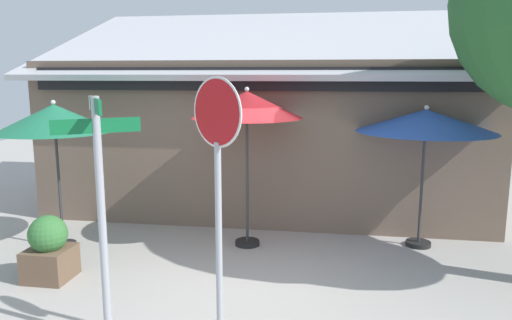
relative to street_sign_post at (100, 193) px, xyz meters
name	(u,v)px	position (x,y,z in m)	size (l,w,h in m)	color
ground_plane	(249,280)	(1.32, 1.97, -1.81)	(28.00, 28.00, 0.10)	#ADA8A0
cafe_building	(270,129)	(1.02, 6.59, -0.01)	(9.83, 5.22, 4.70)	#705B4C
street_sign_post	(100,193)	(0.00, 0.00, 0.00)	(0.80, 0.85, 2.82)	#A8AAB2
stop_sign	(218,171)	(1.37, -0.13, 0.32)	(0.59, 0.42, 3.03)	#A8AAB2
patio_umbrella_forest_green_left	(54,119)	(-2.18, 2.72, 0.53)	(1.95, 1.95, 2.61)	black
patio_umbrella_crimson_center	(247,106)	(1.04, 3.36, 0.74)	(1.92, 1.92, 2.83)	black
patio_umbrella_royal_blue_right	(426,122)	(4.09, 3.80, 0.48)	(2.37, 2.37, 2.52)	black
sidewalk_planter	(49,249)	(-1.63, 1.45, -1.29)	(0.63, 0.63, 0.99)	brown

